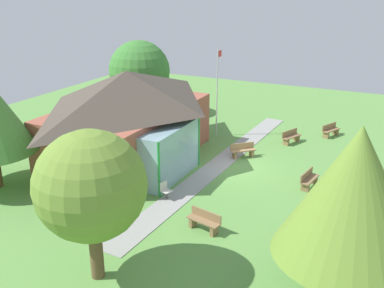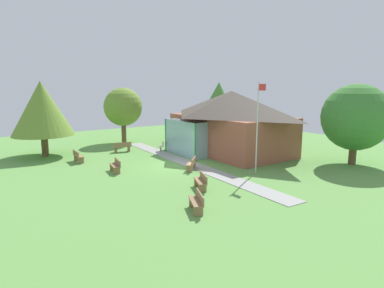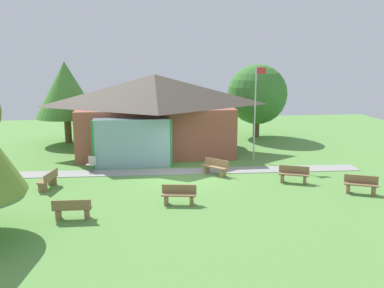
{
  "view_description": "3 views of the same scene",
  "coord_description": "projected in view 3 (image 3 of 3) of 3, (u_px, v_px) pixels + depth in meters",
  "views": [
    {
      "loc": [
        -21.35,
        -7.87,
        9.73
      ],
      "look_at": [
        -0.01,
        2.64,
        0.99
      ],
      "focal_mm": 41.26,
      "sensor_mm": 36.0,
      "label": 1
    },
    {
      "loc": [
        19.21,
        -11.93,
        5.48
      ],
      "look_at": [
        -1.0,
        2.01,
        1.18
      ],
      "focal_mm": 30.75,
      "sensor_mm": 36.0,
      "label": 2
    },
    {
      "loc": [
        -2.26,
        -21.45,
        6.28
      ],
      "look_at": [
        0.66,
        1.85,
        1.36
      ],
      "focal_mm": 39.35,
      "sensor_mm": 36.0,
      "label": 3
    }
  ],
  "objects": [
    {
      "name": "bench_mid_right",
      "position": [
        294.0,
        175.0,
        21.22
      ],
      "size": [
        1.55,
        0.99,
        0.84
      ],
      "rotation": [
        0.0,
        0.0,
        2.74
      ],
      "color": "olive",
      "rests_on": "ground_plane"
    },
    {
      "name": "tree_behind_pavilion_left",
      "position": [
        66.0,
        90.0,
        30.29
      ],
      "size": [
        4.46,
        4.46,
        5.93
      ],
      "color": "brown",
      "rests_on": "ground_plane"
    },
    {
      "name": "pavilion",
      "position": [
        154.0,
        113.0,
        27.47
      ],
      "size": [
        10.73,
        7.65,
        5.13
      ],
      "color": "#A35642",
      "rests_on": "ground_plane"
    },
    {
      "name": "ground_plane",
      "position": [
        184.0,
        176.0,
        22.39
      ],
      "size": [
        44.0,
        44.0,
        0.0
      ],
      "primitive_type": "plane",
      "color": "#609947"
    },
    {
      "name": "tree_behind_pavilion_right",
      "position": [
        257.0,
        94.0,
        32.71
      ],
      "size": [
        4.64,
        4.64,
        5.69
      ],
      "color": "brown",
      "rests_on": "ground_plane"
    },
    {
      "name": "bench_lawn_far_right",
      "position": [
        361.0,
        185.0,
        19.54
      ],
      "size": [
        1.55,
        1.02,
        0.84
      ],
      "rotation": [
        0.0,
        0.0,
        2.72
      ],
      "color": "olive",
      "rests_on": "ground_plane"
    },
    {
      "name": "bench_rear_near_path",
      "position": [
        215.0,
        167.0,
        22.65
      ],
      "size": [
        1.37,
        1.38,
        0.84
      ],
      "rotation": [
        0.0,
        0.0,
        2.35
      ],
      "color": "#9E7A51",
      "rests_on": "ground_plane"
    },
    {
      "name": "bench_mid_left",
      "position": [
        48.0,
        180.0,
        20.29
      ],
      "size": [
        0.75,
        1.56,
        0.84
      ],
      "rotation": [
        0.0,
        0.0,
        1.35
      ],
      "color": "olive",
      "rests_on": "ground_plane"
    },
    {
      "name": "flagpole",
      "position": [
        256.0,
        109.0,
        25.32
      ],
      "size": [
        0.64,
        0.08,
        5.79
      ],
      "color": "silver",
      "rests_on": "ground_plane"
    },
    {
      "name": "bench_front_center",
      "position": [
        179.0,
        195.0,
        18.11
      ],
      "size": [
        1.55,
        0.68,
        0.84
      ],
      "rotation": [
        0.0,
        0.0,
        2.98
      ],
      "color": "olive",
      "rests_on": "ground_plane"
    },
    {
      "name": "patio_chair_west",
      "position": [
        92.0,
        164.0,
        23.24
      ],
      "size": [
        0.55,
        0.55,
        0.86
      ],
      "rotation": [
        0.0,
        0.0,
        2.85
      ],
      "color": "beige",
      "rests_on": "ground_plane"
    },
    {
      "name": "bench_front_left",
      "position": [
        72.0,
        210.0,
        16.43
      ],
      "size": [
        1.51,
        0.48,
        0.84
      ],
      "rotation": [
        0.0,
        0.0,
        6.25
      ],
      "color": "olive",
      "rests_on": "ground_plane"
    },
    {
      "name": "footpath",
      "position": [
        182.0,
        171.0,
        23.32
      ],
      "size": [
        19.92,
        2.12,
        0.03
      ],
      "primitive_type": "cube",
      "rotation": [
        0.0,
        0.0,
        -0.04
      ],
      "color": "#999993",
      "rests_on": "ground_plane"
    }
  ]
}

